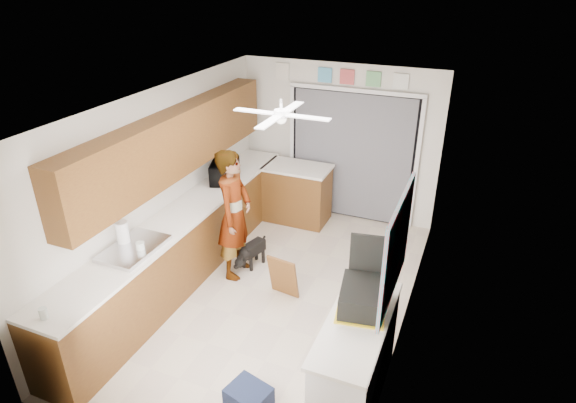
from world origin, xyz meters
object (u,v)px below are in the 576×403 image
(man, at_px, (234,215))
(microwave, at_px, (225,172))
(navy_crate, at_px, (249,398))
(paper_towel_roll, at_px, (123,234))
(suitcase, at_px, (362,297))
(dog, at_px, (254,253))

(man, bearing_deg, microwave, 29.64)
(microwave, relative_size, navy_crate, 1.42)
(paper_towel_roll, height_order, man, man)
(suitcase, xyz_separation_m, dog, (-1.88, 1.50, -0.85))
(microwave, relative_size, dog, 1.06)
(paper_towel_roll, height_order, suitcase, paper_towel_roll)
(navy_crate, height_order, man, man)
(paper_towel_roll, xyz_separation_m, man, (0.76, 1.22, -0.20))
(microwave, distance_m, paper_towel_roll, 2.03)
(dog, bearing_deg, man, -104.77)
(paper_towel_roll, bearing_deg, dog, 58.45)
(dog, bearing_deg, navy_crate, -49.54)
(microwave, relative_size, man, 0.31)
(paper_towel_roll, relative_size, navy_crate, 0.77)
(navy_crate, relative_size, dog, 0.75)
(microwave, xyz_separation_m, dog, (0.72, -0.57, -0.89))
(navy_crate, xyz_separation_m, man, (-1.17, 1.97, 0.77))
(microwave, xyz_separation_m, suitcase, (2.60, -2.07, -0.04))
(suitcase, height_order, man, man)
(dog, bearing_deg, paper_towel_roll, -106.08)
(man, xyz_separation_m, dog, (0.14, 0.24, -0.69))
(navy_crate, relative_size, man, 0.22)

